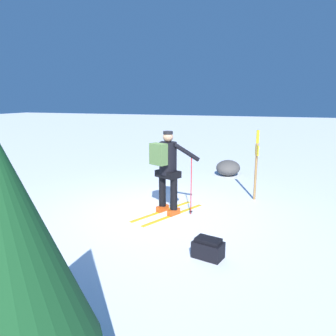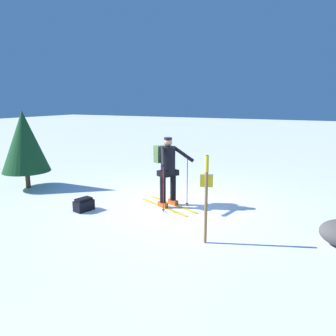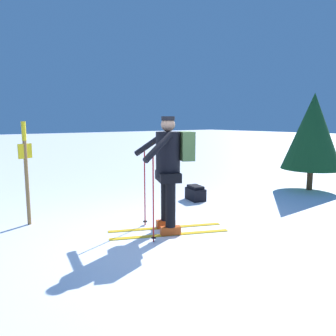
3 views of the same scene
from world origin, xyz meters
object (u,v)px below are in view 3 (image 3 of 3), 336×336
(trail_marker, at_px, (26,164))
(pine_tree, at_px, (313,131))
(skier, at_px, (170,165))
(dropped_backpack, at_px, (195,193))

(trail_marker, height_order, pine_tree, pine_tree)
(skier, relative_size, pine_tree, 0.78)
(pine_tree, bearing_deg, dropped_backpack, -16.86)
(trail_marker, bearing_deg, skier, 134.47)
(skier, bearing_deg, pine_tree, -175.62)
(trail_marker, relative_size, pine_tree, 0.72)
(skier, xyz_separation_m, dropped_backpack, (-1.67, -1.27, -0.90))
(skier, bearing_deg, dropped_backpack, -142.83)
(dropped_backpack, bearing_deg, pine_tree, 163.14)
(skier, xyz_separation_m, pine_tree, (-4.67, -0.36, 0.40))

